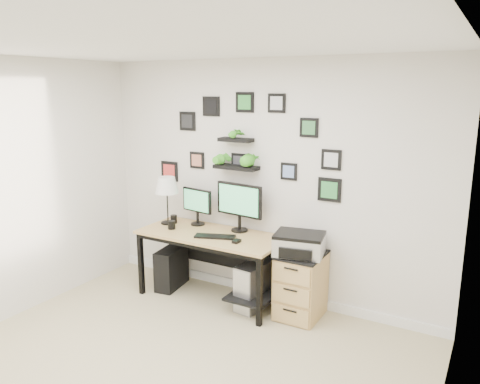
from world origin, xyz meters
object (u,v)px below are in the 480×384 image
Objects in this scene: printer at (299,244)px; monitor_right at (239,203)px; desk at (216,244)px; mug at (172,225)px; file_cabinet at (301,285)px; pc_tower_grey at (255,285)px; monitor_left at (197,204)px; table_lamp at (167,186)px; pc_tower_black at (172,268)px.

monitor_right is at bearing 168.69° from printer.
mug is (-0.51, -0.11, 0.17)m from desk.
printer is (-0.02, -0.03, 0.44)m from file_cabinet.
file_cabinet reaches higher than pc_tower_grey.
mug is (-0.70, -0.30, -0.27)m from monitor_right.
monitor_right is 0.86× the size of file_cabinet.
monitor_left is (-0.35, 0.16, 0.37)m from desk.
file_cabinet is at bearing 6.46° from pc_tower_grey.
table_lamp reaches higher than file_cabinet.
desk is at bearing 12.71° from mug.
monitor_right is at bearing 2.48° from monitor_left.
monitor_right reaches higher than mug.
monitor_left is at bearing 27.24° from pc_tower_black.
table_lamp reaches higher than desk.
pc_tower_grey is at bearing -7.06° from pc_tower_black.
monitor_left is 0.40m from table_lamp.
table_lamp is at bearing 178.08° from pc_tower_grey.
desk is 0.52m from monitor_right.
monitor_left is 0.74× the size of monitor_right.
printer is (0.97, 0.03, 0.15)m from desk.
pc_tower_grey is at bearing -1.92° from table_lamp.
mug is at bearing -156.64° from monitor_right.
monitor_right reaches higher than desk.
file_cabinet is at bearing 55.62° from printer.
file_cabinet is (1.66, 0.02, -0.86)m from table_lamp.
monitor_left reaches higher than file_cabinet.
mug reaches higher than desk.
monitor_right is 1.09m from file_cabinet.
pc_tower_black is at bearing -165.61° from monitor_right.
pc_tower_grey is 0.72m from printer.
printer is at bearing -11.31° from monitor_right.
desk is 2.39× the size of file_cabinet.
mug is at bearing -173.32° from pc_tower_grey.
monitor_left is 4.51× the size of mug.
file_cabinet is at bearing 0.59° from table_lamp.
pc_tower_black is at bearing -38.01° from table_lamp.
printer is at bearing -5.71° from monitor_left.
pc_tower_black is at bearing -178.20° from printer.
monitor_right is (0.54, 0.02, 0.07)m from monitor_left.
pc_tower_black is (0.07, -0.06, -0.96)m from table_lamp.
monitor_left is at bearing 154.94° from desk.
monitor_left is 0.77× the size of table_lamp.
desk reaches higher than pc_tower_grey.
desk is 3.41× the size of pc_tower_black.
mug is at bearing -173.40° from file_cabinet.
monitor_right reaches higher than printer.
monitor_left is 1.49m from file_cabinet.
monitor_left is at bearing 60.51° from mug.
table_lamp is 5.85× the size of mug.
pc_tower_black is 0.87× the size of printer.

